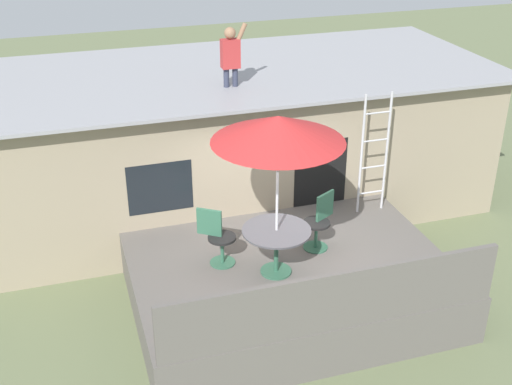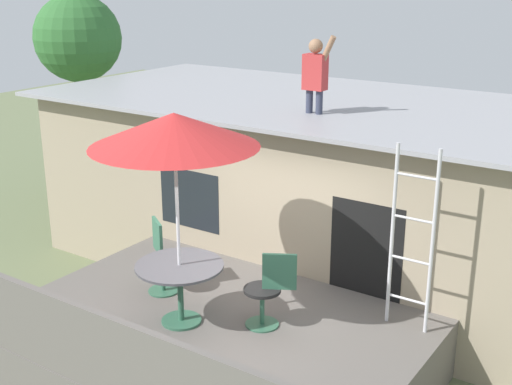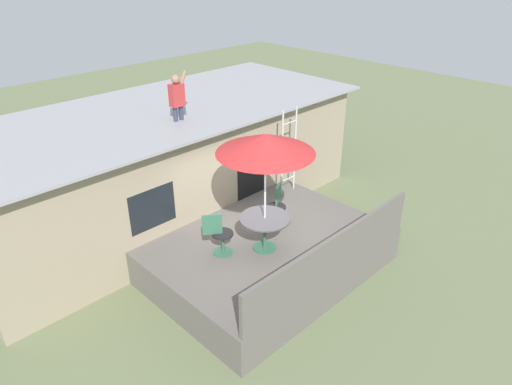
{
  "view_description": "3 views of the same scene",
  "coord_description": "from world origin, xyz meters",
  "px_view_note": "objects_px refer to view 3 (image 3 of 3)",
  "views": [
    {
      "loc": [
        -3.13,
        -8.32,
        6.47
      ],
      "look_at": [
        -0.3,
        0.71,
        1.68
      ],
      "focal_mm": 46.38,
      "sensor_mm": 36.0,
      "label": 1
    },
    {
      "loc": [
        4.48,
        -5.76,
        4.79
      ],
      "look_at": [
        -0.13,
        1.05,
        2.1
      ],
      "focal_mm": 47.33,
      "sensor_mm": 36.0,
      "label": 2
    },
    {
      "loc": [
        -6.15,
        -5.97,
        6.4
      ],
      "look_at": [
        0.37,
        0.63,
        1.52
      ],
      "focal_mm": 32.98,
      "sensor_mm": 36.0,
      "label": 3
    }
  ],
  "objects_px": {
    "patio_table": "(265,224)",
    "patio_chair_right": "(277,206)",
    "patio_chair_left": "(219,234)",
    "step_ladder": "(289,152)",
    "patio_umbrella": "(266,144)",
    "person_figure": "(177,94)"
  },
  "relations": [
    {
      "from": "patio_table",
      "to": "step_ladder",
      "type": "height_order",
      "value": "step_ladder"
    },
    {
      "from": "patio_table",
      "to": "patio_umbrella",
      "type": "xyz_separation_m",
      "value": [
        0.0,
        0.0,
        1.76
      ]
    },
    {
      "from": "patio_table",
      "to": "patio_chair_left",
      "type": "relative_size",
      "value": 1.13
    },
    {
      "from": "patio_chair_right",
      "to": "person_figure",
      "type": "bearing_deg",
      "value": -101.34
    },
    {
      "from": "person_figure",
      "to": "patio_chair_right",
      "type": "distance_m",
      "value": 3.35
    },
    {
      "from": "patio_umbrella",
      "to": "step_ladder",
      "type": "bearing_deg",
      "value": 31.77
    },
    {
      "from": "step_ladder",
      "to": "patio_chair_right",
      "type": "bearing_deg",
      "value": -146.68
    },
    {
      "from": "patio_chair_left",
      "to": "patio_chair_right",
      "type": "bearing_deg",
      "value": 33.6
    },
    {
      "from": "patio_table",
      "to": "step_ladder",
      "type": "xyz_separation_m",
      "value": [
        2.27,
        1.4,
        0.51
      ]
    },
    {
      "from": "patio_chair_left",
      "to": "patio_chair_right",
      "type": "xyz_separation_m",
      "value": [
        1.69,
        -0.02,
        0.0
      ]
    },
    {
      "from": "step_ladder",
      "to": "patio_umbrella",
      "type": "bearing_deg",
      "value": -148.23
    },
    {
      "from": "step_ladder",
      "to": "patio_table",
      "type": "bearing_deg",
      "value": -148.23
    },
    {
      "from": "step_ladder",
      "to": "patio_chair_left",
      "type": "relative_size",
      "value": 2.39
    },
    {
      "from": "patio_chair_right",
      "to": "patio_table",
      "type": "bearing_deg",
      "value": -0.0
    },
    {
      "from": "step_ladder",
      "to": "patio_chair_right",
      "type": "relative_size",
      "value": 2.39
    },
    {
      "from": "patio_umbrella",
      "to": "patio_chair_right",
      "type": "distance_m",
      "value": 2.16
    },
    {
      "from": "patio_chair_left",
      "to": "step_ladder",
      "type": "bearing_deg",
      "value": 50.26
    },
    {
      "from": "person_figure",
      "to": "patio_chair_right",
      "type": "relative_size",
      "value": 1.21
    },
    {
      "from": "patio_table",
      "to": "patio_chair_right",
      "type": "bearing_deg",
      "value": 29.35
    },
    {
      "from": "patio_chair_left",
      "to": "patio_chair_right",
      "type": "height_order",
      "value": "same"
    },
    {
      "from": "patio_umbrella",
      "to": "person_figure",
      "type": "distance_m",
      "value": 2.92
    },
    {
      "from": "person_figure",
      "to": "step_ladder",
      "type": "bearing_deg",
      "value": -35.05
    }
  ]
}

